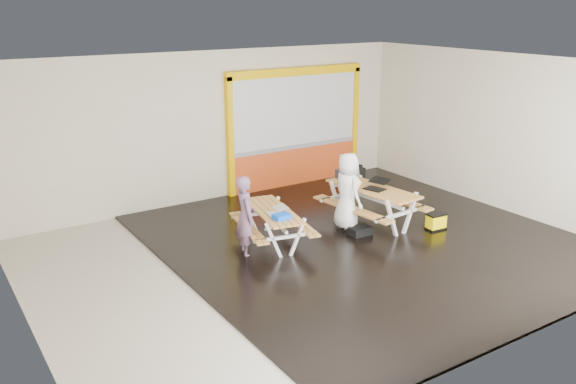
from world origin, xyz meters
TOP-DOWN VIEW (x-y plane):
  - room at (0.00, 0.00)m, footprint 10.02×8.02m
  - deck at (1.25, 0.00)m, footprint 7.50×7.98m
  - kiosk at (2.20, 3.93)m, footprint 3.88×0.16m
  - picnic_table_left at (-0.40, 0.83)m, footprint 1.56×2.02m
  - picnic_table_right at (1.91, 0.61)m, footprint 1.62×2.24m
  - person_left at (-1.06, 0.70)m, footprint 0.50×0.64m
  - person_right at (1.25, 0.62)m, footprint 0.57×0.81m
  - laptop_left at (-0.47, 0.58)m, footprint 0.41×0.38m
  - laptop_right at (1.92, 0.51)m, footprint 0.55×0.52m
  - blue_pouch at (-0.52, 0.31)m, footprint 0.32×0.24m
  - toolbox at (1.90, 1.50)m, footprint 0.45×0.27m
  - backpack at (2.42, 1.69)m, footprint 0.29×0.20m
  - dark_case at (1.30, 0.26)m, footprint 0.44×0.34m
  - fluke_bag at (2.80, -0.37)m, footprint 0.41×0.28m

SIDE VIEW (x-z plane):
  - deck at x=1.25m, z-range 0.00..0.05m
  - dark_case at x=1.30m, z-range 0.05..0.21m
  - fluke_bag at x=2.80m, z-range 0.04..0.38m
  - picnic_table_left at x=-0.40m, z-range 0.20..0.92m
  - picnic_table_right at x=1.91m, z-range 0.22..1.07m
  - person_left at x=-1.06m, z-range -0.01..1.54m
  - blue_pouch at x=-0.52m, z-range 0.73..0.82m
  - backpack at x=2.42m, z-range 0.55..1.00m
  - laptop_left at x=-0.47m, z-range 0.70..0.86m
  - person_right at x=1.25m, z-range 0.09..1.67m
  - laptop_right at x=1.92m, z-range 0.81..1.00m
  - toolbox at x=1.90m, z-range 0.82..1.06m
  - kiosk at x=2.20m, z-range -0.06..2.94m
  - room at x=0.00m, z-range -0.01..3.51m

